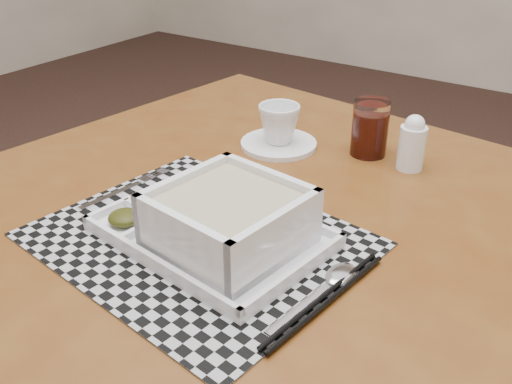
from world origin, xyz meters
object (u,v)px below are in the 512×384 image
cup (279,124)px  juice_glass (370,130)px  dining_table (255,247)px  creamer_bottle (412,143)px  serving_tray (222,224)px

cup → juice_glass: bearing=41.5°
dining_table → creamer_bottle: 0.34m
cup → creamer_bottle: creamer_bottle is taller
juice_glass → cup: bearing=-157.4°
dining_table → cup: bearing=113.0°
serving_tray → dining_table: bearing=102.9°
dining_table → juice_glass: bearing=77.2°
cup → creamer_bottle: (0.25, 0.05, 0.00)m
serving_tray → juice_glass: juice_glass is taller
dining_table → cup: 0.27m
dining_table → cup: cup is taller
juice_glass → creamer_bottle: 0.09m
cup → creamer_bottle: 0.25m
dining_table → cup: size_ratio=13.96×
serving_tray → juice_glass: (0.04, 0.41, 0.01)m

